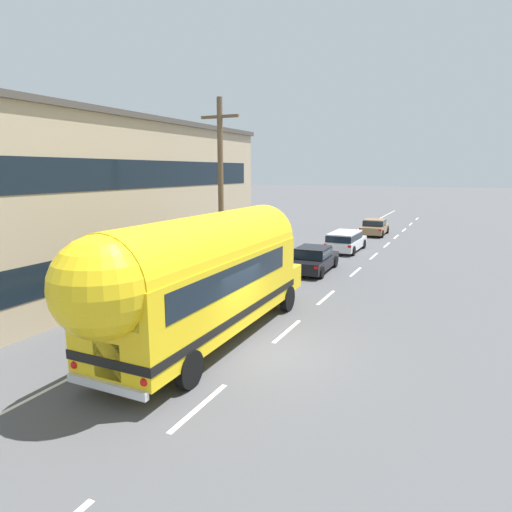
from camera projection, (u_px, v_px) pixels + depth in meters
name	position (u px, v px, depth m)	size (l,w,h in m)	color
ground_plane	(263.00, 352.00, 13.53)	(300.00, 300.00, 0.00)	#4C4C4F
lane_markings	(311.00, 265.00, 25.92)	(4.06, 80.00, 0.01)	silver
roadside_building	(62.00, 202.00, 21.70)	(10.72, 21.15, 7.84)	tan
utility_pole	(221.00, 195.00, 19.36)	(1.80, 0.24, 8.50)	brown
painted_bus	(201.00, 275.00, 13.63)	(2.70, 11.51, 4.12)	yellow
car_lead	(313.00, 258.00, 24.25)	(2.06, 4.48, 1.37)	black
car_second	(345.00, 240.00, 30.24)	(1.98, 4.55, 1.37)	white
car_third	(375.00, 227.00, 38.00)	(2.01, 4.31, 1.37)	olive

